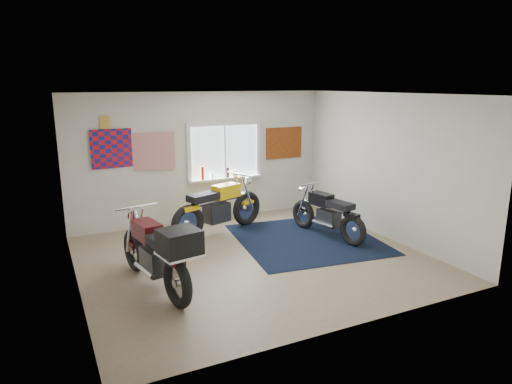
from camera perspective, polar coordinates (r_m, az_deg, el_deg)
name	(u,v)px	position (r m, az deg, el deg)	size (l,w,h in m)	color
ground	(253,258)	(7.73, -0.32, -8.30)	(5.50, 5.50, 0.00)	#9E896B
room_shell	(253,162)	(7.28, -0.33, 3.77)	(5.50, 5.50, 5.50)	white
navy_rug	(307,239)	(8.68, 6.38, -5.86)	(2.50, 2.60, 0.01)	black
window_assembly	(225,155)	(9.76, -3.94, 4.61)	(1.66, 0.17, 1.26)	white
oil_bottles	(215,173)	(9.67, -5.13, 2.35)	(0.77, 0.07, 0.28)	#993016
flag_display	(105,122)	(9.07, -18.41, 8.25)	(1.60, 0.10, 1.17)	red
triumph_poster	(284,143)	(10.36, 3.51, 6.14)	(0.90, 0.03, 0.70)	#A54C14
yellow_triumph	(218,209)	(8.87, -4.73, -2.11)	(2.14, 0.95, 1.12)	black
black_chrome_bike	(327,215)	(8.77, 8.89, -2.86)	(0.63, 1.88, 0.97)	black
maroon_tourer	(158,253)	(6.51, -12.11, -7.48)	(0.84, 2.17, 1.10)	black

